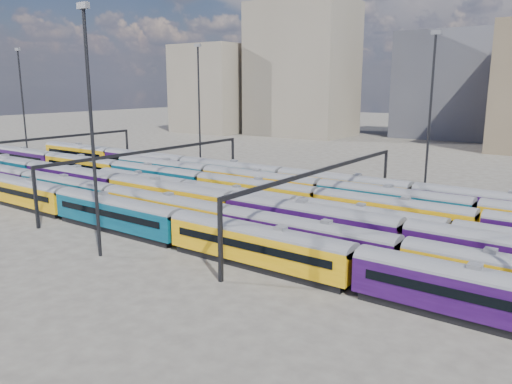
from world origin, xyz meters
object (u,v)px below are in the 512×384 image
Objects in this scene: mast_2 at (91,124)px; rake_0 at (356,263)px; rake_2 at (169,193)px; rake_1 at (227,219)px.

rake_0 is at bearing 14.98° from mast_2.
rake_2 is (-32.91, 10.00, 0.15)m from rake_0.
mast_2 is at bearing -122.87° from rake_1.
rake_1 is (-18.40, 5.00, -0.08)m from rake_0.
mast_2 is (-26.16, -7.00, 11.23)m from rake_0.
mast_2 is (-7.75, -12.00, 11.31)m from rake_1.
rake_0 is at bearing -16.90° from rake_2.
rake_2 is at bearing 163.10° from rake_0.
rake_0 is 29.31m from mast_2.
rake_1 is 15.34m from rake_2.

